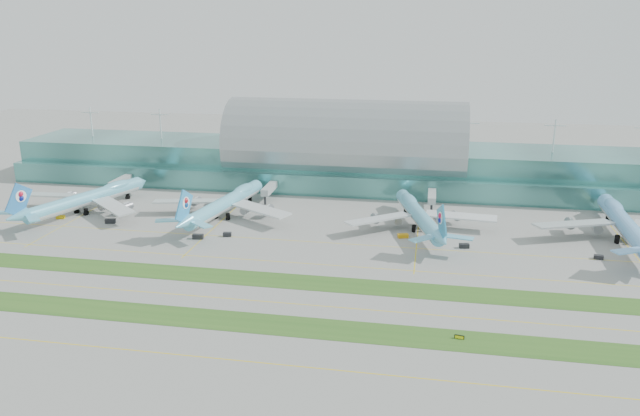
% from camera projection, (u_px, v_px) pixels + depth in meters
% --- Properties ---
extents(ground, '(700.00, 700.00, 0.00)m').
position_uv_depth(ground, '(289.00, 284.00, 199.90)').
color(ground, gray).
rests_on(ground, ground).
extents(terminal, '(340.00, 69.10, 36.00)m').
position_uv_depth(terminal, '(346.00, 157.00, 316.99)').
color(terminal, '#3D7A75').
rests_on(terminal, ground).
extents(grass_strip_near, '(420.00, 12.00, 0.08)m').
position_uv_depth(grass_strip_near, '(267.00, 324.00, 173.53)').
color(grass_strip_near, '#2D591E').
rests_on(grass_strip_near, ground).
extents(grass_strip_far, '(420.00, 12.00, 0.08)m').
position_uv_depth(grass_strip_far, '(291.00, 281.00, 201.77)').
color(grass_strip_far, '#2D591E').
rests_on(grass_strip_far, ground).
extents(taxiline_a, '(420.00, 0.35, 0.01)m').
position_uv_depth(taxiline_a, '(246.00, 361.00, 154.71)').
color(taxiline_a, yellow).
rests_on(taxiline_a, ground).
extents(taxiline_b, '(420.00, 0.35, 0.01)m').
position_uv_depth(taxiline_b, '(279.00, 303.00, 186.72)').
color(taxiline_b, yellow).
rests_on(taxiline_b, ground).
extents(taxiline_c, '(420.00, 0.35, 0.01)m').
position_uv_depth(taxiline_c, '(301.00, 263.00, 216.84)').
color(taxiline_c, yellow).
rests_on(taxiline_c, ground).
extents(taxiline_d, '(420.00, 0.35, 0.01)m').
position_uv_depth(taxiline_d, '(313.00, 242.00, 237.55)').
color(taxiline_d, yellow).
rests_on(taxiline_d, ground).
extents(airliner_a, '(62.47, 72.60, 20.59)m').
position_uv_depth(airliner_a, '(88.00, 198.00, 273.18)').
color(airliner_a, '#60BAD5').
rests_on(airliner_a, ground).
extents(airliner_b, '(64.10, 73.53, 20.31)m').
position_uv_depth(airliner_b, '(226.00, 202.00, 266.75)').
color(airliner_b, '#63C0DB').
rests_on(airliner_b, ground).
extents(airliner_c, '(60.06, 69.52, 19.51)m').
position_uv_depth(airliner_c, '(419.00, 214.00, 251.08)').
color(airliner_c, '#62B8D8').
rests_on(airliner_c, ground).
extents(airliner_d, '(69.34, 78.60, 21.66)m').
position_uv_depth(airliner_d, '(625.00, 223.00, 237.99)').
color(airliner_d, '#6BAFED').
rests_on(airliner_d, ground).
extents(gse_a, '(3.82, 2.49, 1.38)m').
position_uv_depth(gse_a, '(61.00, 217.00, 264.91)').
color(gse_a, gold).
rests_on(gse_a, ground).
extents(gse_b, '(4.50, 2.81, 1.83)m').
position_uv_depth(gse_b, '(110.00, 221.00, 258.89)').
color(gse_b, black).
rests_on(gse_b, ground).
extents(gse_c, '(4.35, 2.17, 1.83)m').
position_uv_depth(gse_c, '(198.00, 237.00, 240.54)').
color(gse_c, black).
rests_on(gse_c, ground).
extents(gse_d, '(3.42, 2.27, 1.60)m').
position_uv_depth(gse_d, '(227.00, 234.00, 243.32)').
color(gse_d, black).
rests_on(gse_d, ground).
extents(gse_e, '(4.48, 3.20, 1.44)m').
position_uv_depth(gse_e, '(403.00, 236.00, 241.94)').
color(gse_e, '#C7880B').
rests_on(gse_e, ground).
extents(gse_f, '(3.89, 2.56, 1.65)m').
position_uv_depth(gse_f, '(464.00, 246.00, 231.02)').
color(gse_f, black).
rests_on(gse_f, ground).
extents(gse_g, '(3.41, 2.33, 1.43)m').
position_uv_depth(gse_g, '(599.00, 257.00, 220.38)').
color(gse_g, black).
rests_on(gse_g, ground).
extents(taxiway_sign_east, '(2.63, 0.77, 1.11)m').
position_uv_depth(taxiway_sign_east, '(459.00, 337.00, 165.36)').
color(taxiway_sign_east, black).
rests_on(taxiway_sign_east, ground).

